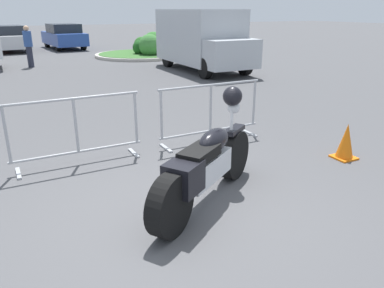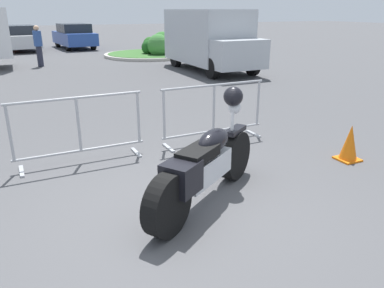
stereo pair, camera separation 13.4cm
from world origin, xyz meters
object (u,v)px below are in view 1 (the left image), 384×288
parked_car_silver (9,38)px  pedestrian (28,45)px  traffic_cone (346,142)px  parked_car_blue (64,36)px  crowd_barrier_far (211,112)px  delivery_van (201,38)px  crowd_barrier_near (76,130)px  motorcycle (207,164)px

parked_car_silver → pedestrian: pedestrian is taller
traffic_cone → parked_car_blue: bearing=92.9°
crowd_barrier_far → delivery_van: bearing=62.9°
crowd_barrier_near → parked_car_blue: parked_car_blue is taller
crowd_barrier_near → delivery_van: (6.34, 7.73, 0.69)m
motorcycle → crowd_barrier_far: (1.19, 2.00, 0.03)m
delivery_van → pedestrian: delivery_van is taller
delivery_van → parked_car_blue: delivery_van is taller
pedestrian → motorcycle: bearing=-132.3°
crowd_barrier_near → pedestrian: size_ratio=1.21×
parked_car_silver → pedestrian: size_ratio=2.60×
delivery_van → parked_car_blue: 11.98m
parked_car_silver → parked_car_blue: 3.09m
crowd_barrier_near → traffic_cone: (3.92, -1.74, -0.26)m
crowd_barrier_near → parked_car_silver: 19.05m
parked_car_blue → crowd_barrier_far: bearing=173.2°
delivery_van → crowd_barrier_near: bearing=-39.3°
motorcycle → pedestrian: 13.69m
motorcycle → parked_car_blue: (1.68, 21.19, 0.24)m
crowd_barrier_far → delivery_van: 8.71m
parked_car_silver → motorcycle: bearing=178.5°
motorcycle → traffic_cone: (2.73, 0.27, -0.23)m
delivery_van → parked_car_blue: bearing=-163.2°
motorcycle → crowd_barrier_far: motorcycle is taller
parked_car_blue → crowd_barrier_near: bearing=166.2°
crowd_barrier_near → delivery_van: size_ratio=0.41×
motorcycle → parked_car_silver: parked_car_silver is taller
crowd_barrier_near → delivery_van: 10.02m
motorcycle → delivery_van: delivery_van is taller
crowd_barrier_near → crowd_barrier_far: 2.38m
parked_car_silver → traffic_cone: 21.19m
pedestrian → traffic_cone: 13.89m
crowd_barrier_far → parked_car_silver: 19.22m
parked_car_silver → traffic_cone: parked_car_silver is taller
parked_car_silver → traffic_cone: size_ratio=7.46×
motorcycle → pedestrian: size_ratio=1.24×
parked_car_blue → traffic_cone: bearing=177.6°
parked_car_silver → delivery_van: bearing=-155.2°
parked_car_blue → traffic_cone: (1.05, -20.92, -0.47)m
parked_car_silver → crowd_barrier_near: bearing=175.3°
crowd_barrier_near → pedestrian: bearing=88.6°
crowd_barrier_far → pedestrian: (-2.10, 11.65, 0.37)m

